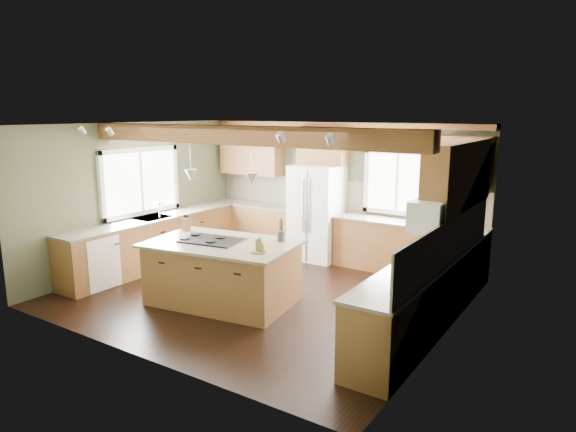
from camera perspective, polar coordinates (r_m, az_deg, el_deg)
The scene contains 37 objects.
floor at distance 8.11m, azimuth -2.65°, elevation -8.58°, with size 5.60×5.60×0.00m, color black.
ceiling at distance 7.61m, azimuth -2.83°, elevation 10.12°, with size 5.60×5.60×0.00m, color silver.
wall_back at distance 9.86m, azimuth 5.84°, elevation 2.82°, with size 5.60×5.60×0.00m, color #4E543B.
wall_left at distance 9.65m, azimuth -16.33°, elevation 2.22°, with size 5.00×5.00×0.00m, color #4E543B.
wall_right at distance 6.55m, azimuth 17.52°, elevation -2.15°, with size 5.00×5.00×0.00m, color #4E543B.
ceiling_beam at distance 7.12m, azimuth -5.82°, elevation 8.92°, with size 5.55×0.26×0.26m, color #512E17.
soffit_trim at distance 9.66m, azimuth 5.71°, elevation 10.03°, with size 5.55×0.20×0.10m, color #512E17.
backsplash_back at distance 9.86m, azimuth 5.78°, elevation 2.29°, with size 5.58×0.03×0.58m, color brown.
backsplash_right at distance 6.62m, azimuth 17.46°, elevation -2.80°, with size 0.03×3.70×0.58m, color brown.
base_cab_back_left at distance 10.71m, azimuth -3.53°, elevation -1.12°, with size 2.02×0.60×0.88m, color brown.
counter_back_left at distance 10.62m, azimuth -3.57°, elevation 1.30°, with size 2.06×0.64×0.04m, color brown.
base_cab_back_right at distance 9.18m, azimuth 13.14°, elevation -3.58°, with size 2.62×0.60×0.88m, color brown.
counter_back_right at distance 9.07m, azimuth 13.27°, elevation -0.77°, with size 2.66×0.64×0.04m, color brown.
base_cab_left at distance 9.63m, azimuth -14.65°, elevation -2.94°, with size 0.60×3.70×0.88m, color brown.
counter_left at distance 9.53m, azimuth -14.79°, elevation -0.26°, with size 0.64×3.74×0.04m, color brown.
base_cab_right at distance 6.93m, azimuth 14.79°, elevation -8.69°, with size 0.60×3.70×0.88m, color brown.
counter_right at distance 6.78m, azimuth 14.99°, elevation -5.04°, with size 0.64×3.74×0.04m, color brown.
upper_cab_back_left at distance 10.70m, azimuth -4.10°, elevation 7.04°, with size 1.40×0.35×0.90m, color brown.
upper_cab_over_fridge at distance 9.75m, azimuth 3.88°, elevation 7.78°, with size 0.96×0.35×0.70m, color brown.
upper_cab_right at distance 7.34m, azimuth 18.46°, elevation 4.39°, with size 0.35×2.20×0.90m, color brown.
upper_cab_back_corner at distance 8.79m, azimuth 18.85°, elevation 5.47°, with size 0.90×0.35×0.90m, color brown.
window_left at distance 9.63m, azimuth -16.11°, elevation 3.72°, with size 0.04×1.60×1.05m, color white.
window_back at distance 9.34m, azimuth 12.09°, elevation 3.68°, with size 1.10×0.04×1.00m, color white.
sink at distance 9.53m, azimuth -14.80°, elevation -0.23°, with size 0.50×0.65×0.03m, color #262628.
faucet at distance 9.37m, azimuth -14.10°, elevation 0.51°, with size 0.02×0.02×0.28m, color #B2B2B7.
dishwasher at distance 8.84m, azimuth -20.85°, elevation -4.69°, with size 0.60×0.60×0.84m, color white.
oven at distance 5.80m, azimuth 10.45°, elevation -12.69°, with size 0.60×0.72×0.84m, color white.
microwave at distance 6.51m, azimuth 15.67°, elevation 0.13°, with size 0.40×0.70×0.38m, color white.
pendant_left at distance 7.64m, azimuth -10.74°, elevation 4.52°, with size 0.18×0.18×0.16m, color #B2B2B7.
pendant_right at distance 7.11m, azimuth -4.08°, elevation 4.17°, with size 0.18×0.18×0.16m, color #B2B2B7.
refrigerator at distance 9.74m, azimuth 3.19°, elevation 0.37°, with size 0.90×0.74×1.80m, color white.
island at distance 7.68m, azimuth -7.24°, elevation -6.37°, with size 2.01×1.23×0.88m, color olive.
island_top at distance 7.55m, azimuth -7.33°, elevation -3.04°, with size 2.15×1.37×0.04m, color brown.
cooktop at distance 7.63m, azimuth -8.41°, elevation -2.68°, with size 0.87×0.58×0.02m, color black.
knife_block at distance 8.34m, azimuth -11.25°, elevation -0.89°, with size 0.12×0.09×0.21m, color brown.
utensil_crock at distance 7.51m, azimuth -0.81°, elevation -2.25°, with size 0.12×0.12×0.15m, color #474038.
bottle_tray at distance 6.94m, azimuth -3.33°, elevation -3.25°, with size 0.22×0.22×0.20m, color brown, non-canonical shape.
Camera 1 is at (4.48, -6.15, 2.80)m, focal length 32.00 mm.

